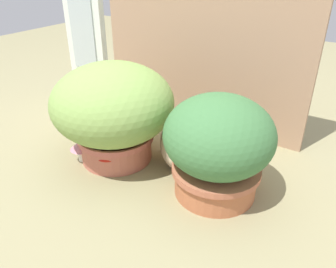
{
  "coord_description": "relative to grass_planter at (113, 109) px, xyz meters",
  "views": [
    {
      "loc": [
        0.72,
        -0.97,
        0.84
      ],
      "look_at": [
        0.07,
        0.05,
        0.18
      ],
      "focal_mm": 35.72,
      "sensor_mm": 36.0,
      "label": 1
    }
  ],
  "objects": [
    {
      "name": "ground_plane",
      "position": [
        0.19,
        -0.01,
        -0.25
      ],
      "size": [
        6.0,
        6.0,
        0.0
      ],
      "primitive_type": "plane",
      "color": "#8E865F"
    },
    {
      "name": "cardboard_backdrop",
      "position": [
        0.14,
        0.52,
        0.24
      ],
      "size": [
        1.13,
        0.03,
        0.96
      ],
      "primitive_type": "cube",
      "color": "tan",
      "rests_on": "ground"
    },
    {
      "name": "window_panel_white",
      "position": [
        -0.63,
        0.5,
        0.19
      ],
      "size": [
        0.29,
        0.05,
        0.86
      ],
      "color": "white",
      "rests_on": "ground"
    },
    {
      "name": "grass_planter",
      "position": [
        0.0,
        0.0,
        0.0
      ],
      "size": [
        0.53,
        0.53,
        0.45
      ],
      "color": "#BE6753",
      "rests_on": "ground"
    },
    {
      "name": "leafy_planter",
      "position": [
        0.49,
        0.01,
        -0.03
      ],
      "size": [
        0.41,
        0.41,
        0.4
      ],
      "color": "#B86741",
      "rests_on": "ground"
    },
    {
      "name": "cat",
      "position": [
        0.28,
        0.09,
        -0.12
      ],
      "size": [
        0.28,
        0.38,
        0.32
      ],
      "color": "tan",
      "rests_on": "ground"
    },
    {
      "name": "mushroom_ornament_pink",
      "position": [
        -0.12,
        -0.1,
        -0.17
      ],
      "size": [
        0.1,
        0.1,
        0.1
      ],
      "color": "white",
      "rests_on": "ground"
    },
    {
      "name": "mushroom_ornament_red",
      "position": [
        0.05,
        -0.11,
        -0.15
      ],
      "size": [
        0.1,
        0.1,
        0.13
      ],
      "color": "silver",
      "rests_on": "ground"
    }
  ]
}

